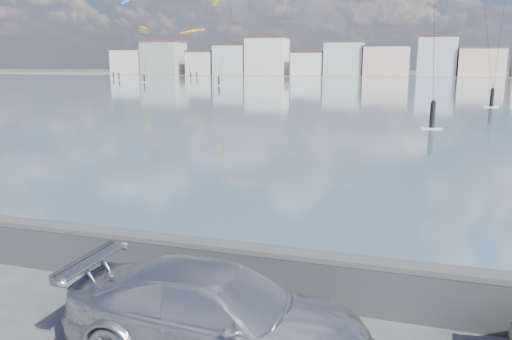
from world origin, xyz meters
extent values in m
cube|color=#3C5E68|center=(0.00, 91.50, 0.01)|extent=(500.00, 177.00, 0.00)
cube|color=#4C473D|center=(0.00, 200.00, 0.01)|extent=(500.00, 60.00, 0.00)
cube|color=#28282B|center=(0.00, 2.70, 0.45)|extent=(400.00, 0.35, 0.90)
cylinder|color=#28282B|center=(0.00, 2.70, 0.90)|extent=(400.00, 0.36, 0.36)
cube|color=beige|center=(-112.00, 186.00, 5.00)|extent=(14.00, 11.00, 10.00)
cube|color=#383330|center=(-112.00, 186.00, 10.30)|extent=(14.28, 11.22, 0.60)
cube|color=gray|center=(-96.50, 186.00, 6.50)|extent=(16.00, 12.00, 13.00)
cube|color=brown|center=(-96.50, 186.00, 13.30)|extent=(16.32, 12.24, 0.60)
cube|color=beige|center=(-79.00, 186.00, 4.50)|extent=(11.00, 10.00, 9.00)
cube|color=#562D23|center=(-79.00, 186.00, 9.30)|extent=(11.22, 10.20, 0.60)
cube|color=#B7C6BC|center=(-66.00, 186.00, 5.75)|extent=(13.00, 11.00, 11.50)
cube|color=#562D23|center=(-66.00, 186.00, 11.80)|extent=(13.26, 11.22, 0.60)
cube|color=beige|center=(-51.50, 186.00, 7.00)|extent=(15.00, 12.00, 14.00)
cube|color=#562D23|center=(-51.50, 186.00, 14.30)|extent=(15.30, 12.24, 0.60)
cube|color=white|center=(-35.00, 186.00, 4.25)|extent=(12.00, 10.00, 8.50)
cube|color=#562D23|center=(-35.00, 186.00, 8.80)|extent=(12.24, 10.20, 0.60)
cube|color=#B7C6BC|center=(-21.50, 186.00, 6.00)|extent=(14.00, 11.00, 12.00)
cube|color=#4C423D|center=(-21.50, 186.00, 12.30)|extent=(14.28, 11.22, 0.60)
cube|color=beige|center=(-6.00, 186.00, 5.25)|extent=(16.00, 13.00, 10.50)
cube|color=#2D2D33|center=(-6.00, 186.00, 10.80)|extent=(16.32, 13.26, 0.60)
cube|color=#B2B7C6|center=(11.00, 186.00, 6.75)|extent=(13.00, 10.00, 13.50)
cube|color=#562D23|center=(11.00, 186.00, 13.80)|extent=(13.26, 10.20, 0.60)
cube|color=beige|center=(25.50, 186.00, 4.75)|extent=(15.00, 12.00, 9.50)
cube|color=#4C423D|center=(25.50, 186.00, 9.80)|extent=(15.30, 12.24, 0.60)
imported|color=silver|center=(1.44, 0.67, 0.69)|extent=(4.75, 1.98, 1.37)
ellipsoid|color=#BF8C19|center=(-71.92, 127.32, 13.93)|extent=(4.67, 9.04, 2.98)
cube|color=white|center=(-73.09, 115.12, 0.05)|extent=(1.40, 0.42, 0.08)
cylinder|color=black|center=(-73.09, 115.12, 0.95)|extent=(0.36, 0.36, 1.70)
sphere|color=black|center=(-73.09, 115.12, 1.85)|extent=(0.28, 0.28, 0.28)
cylinder|color=black|center=(-72.50, 121.22, 7.62)|extent=(1.20, 12.22, 12.65)
cube|color=white|center=(-33.89, 90.05, 0.05)|extent=(1.40, 0.42, 0.08)
cylinder|color=black|center=(-33.89, 90.05, 0.95)|extent=(0.36, 0.36, 1.70)
sphere|color=black|center=(-33.89, 90.05, 1.85)|extent=(0.28, 0.28, 0.28)
cylinder|color=black|center=(-34.33, 97.12, 12.21)|extent=(0.92, 14.17, 21.84)
cube|color=white|center=(-58.21, 102.68, 0.05)|extent=(1.40, 0.42, 0.08)
cylinder|color=black|center=(-58.21, 102.68, 0.95)|extent=(0.36, 0.36, 1.70)
sphere|color=black|center=(-58.21, 102.68, 1.85)|extent=(0.28, 0.28, 0.28)
cylinder|color=black|center=(-59.57, 109.05, 17.04)|extent=(2.75, 12.78, 31.49)
cube|color=white|center=(5.37, 30.32, 0.05)|extent=(1.40, 0.42, 0.08)
cylinder|color=black|center=(5.37, 30.32, 0.95)|extent=(0.36, 0.36, 1.70)
sphere|color=black|center=(5.37, 30.32, 1.85)|extent=(0.28, 0.28, 0.28)
cube|color=white|center=(-81.46, 125.32, 0.05)|extent=(1.40, 0.42, 0.08)
cylinder|color=black|center=(-81.46, 125.32, 0.95)|extent=(0.36, 0.36, 1.70)
sphere|color=black|center=(-81.46, 125.32, 1.85)|extent=(0.28, 0.28, 0.28)
cylinder|color=black|center=(-80.26, 129.62, 12.75)|extent=(2.45, 8.64, 22.90)
cube|color=white|center=(-60.90, 139.70, 0.05)|extent=(1.40, 0.42, 0.08)
cylinder|color=black|center=(-60.90, 139.70, 0.95)|extent=(0.36, 0.36, 1.70)
sphere|color=black|center=(-60.90, 139.70, 1.85)|extent=(0.28, 0.28, 0.28)
cylinder|color=black|center=(-60.22, 146.57, 13.61)|extent=(1.38, 13.77, 24.63)
cube|color=white|center=(11.68, 50.23, 0.05)|extent=(1.40, 0.42, 0.08)
cylinder|color=black|center=(11.68, 50.23, 0.95)|extent=(0.36, 0.36, 1.70)
sphere|color=black|center=(11.68, 50.23, 1.85)|extent=(0.28, 0.28, 0.28)
cylinder|color=black|center=(12.58, 54.59, 9.59)|extent=(1.84, 8.75, 16.59)
ellipsoid|color=orange|center=(-63.41, 142.61, 14.20)|extent=(7.75, 9.84, 3.33)
cube|color=white|center=(-60.83, 135.01, 0.05)|extent=(1.40, 0.42, 0.08)
cylinder|color=black|center=(-60.83, 135.01, 0.95)|extent=(0.36, 0.36, 1.70)
sphere|color=black|center=(-60.83, 135.01, 1.85)|extent=(0.28, 0.28, 0.28)
cylinder|color=black|center=(-62.12, 138.81, 7.75)|extent=(2.62, 7.63, 12.91)
cube|color=white|center=(11.84, 51.21, 0.05)|extent=(1.40, 0.42, 0.08)
cylinder|color=black|center=(11.84, 51.21, 0.95)|extent=(0.36, 0.36, 1.70)
sphere|color=black|center=(11.84, 51.21, 1.85)|extent=(0.28, 0.28, 0.28)
camera|label=1|loc=(4.05, -5.73, 4.37)|focal=35.00mm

